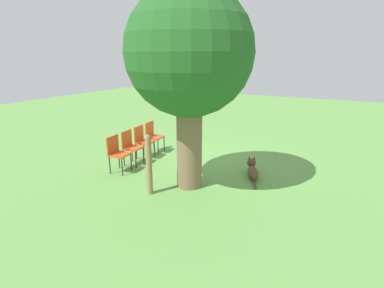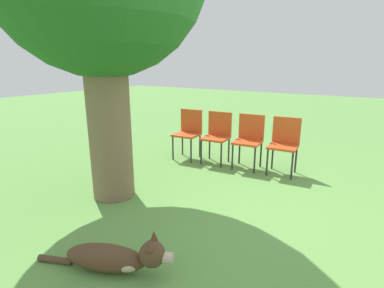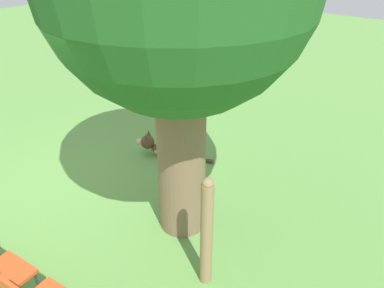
{
  "view_description": "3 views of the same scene",
  "coord_description": "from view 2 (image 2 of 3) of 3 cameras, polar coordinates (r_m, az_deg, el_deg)",
  "views": [
    {
      "loc": [
        -3.29,
        6.63,
        2.78
      ],
      "look_at": [
        -0.46,
        1.32,
        0.99
      ],
      "focal_mm": 28.0,
      "sensor_mm": 36.0,
      "label": 1
    },
    {
      "loc": [
        -2.92,
        -1.7,
        1.75
      ],
      "look_at": [
        0.79,
        0.73,
        0.54
      ],
      "focal_mm": 28.0,
      "sensor_mm": 36.0,
      "label": 2
    },
    {
      "loc": [
        2.38,
        3.53,
        3.14
      ],
      "look_at": [
        -0.39,
        1.36,
        1.15
      ],
      "focal_mm": 35.0,
      "sensor_mm": 36.0,
      "label": 3
    }
  ],
  "objects": [
    {
      "name": "red_chair_0",
      "position": [
        5.02,
        17.17,
        0.5
      ],
      "size": [
        0.46,
        0.48,
        0.9
      ],
      "rotation": [
        0.0,
        0.0,
        3.24
      ],
      "color": "#D14C1E",
      "rests_on": "ground_plane"
    },
    {
      "name": "red_chair_2",
      "position": [
        5.35,
        4.84,
        2.02
      ],
      "size": [
        0.46,
        0.48,
        0.9
      ],
      "rotation": [
        0.0,
        0.0,
        3.24
      ],
      "color": "#D14C1E",
      "rests_on": "ground_plane"
    },
    {
      "name": "fence_post",
      "position": [
        4.95,
        -16.29,
        1.74
      ],
      "size": [
        0.12,
        0.12,
        1.28
      ],
      "color": "#937551",
      "rests_on": "ground_plane"
    },
    {
      "name": "red_chair_1",
      "position": [
        5.15,
        10.81,
        1.29
      ],
      "size": [
        0.46,
        0.48,
        0.9
      ],
      "rotation": [
        0.0,
        0.0,
        3.24
      ],
      "color": "#D14C1E",
      "rests_on": "ground_plane"
    },
    {
      "name": "dog",
      "position": [
        2.81,
        -14.18,
        -20.2
      ],
      "size": [
        0.58,
        1.2,
        0.4
      ],
      "rotation": [
        0.0,
        0.0,
        5.1
      ],
      "color": "#513823",
      "rests_on": "ground_plane"
    },
    {
      "name": "ground_plane",
      "position": [
        3.81,
        2.73,
        -12.11
      ],
      "size": [
        30.0,
        30.0,
        0.0
      ],
      "primitive_type": "plane",
      "color": "#609947"
    },
    {
      "name": "red_chair_3",
      "position": [
        5.6,
        -0.66,
        2.67
      ],
      "size": [
        0.46,
        0.48,
        0.9
      ],
      "rotation": [
        0.0,
        0.0,
        3.24
      ],
      "color": "#D14C1E",
      "rests_on": "ground_plane"
    }
  ]
}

